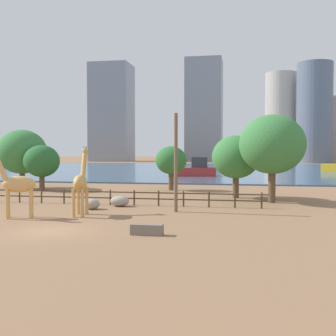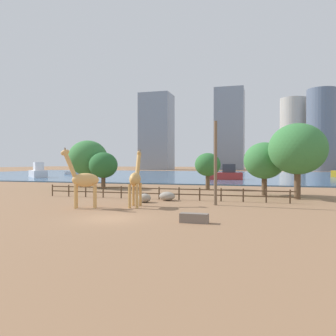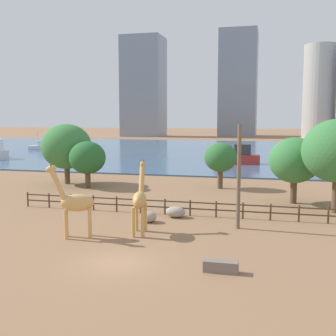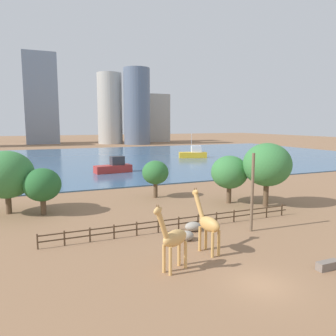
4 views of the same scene
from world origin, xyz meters
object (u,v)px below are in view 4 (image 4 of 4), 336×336
tree_right_tall (7,175)px  tree_left_small (155,173)px  feeding_trough (328,265)px  boat_tug (114,167)px  giraffe_companion (208,223)px  boat_sailboat (193,154)px  utility_pole (252,193)px  boulder_near_fence (193,226)px  tree_center_broad (229,172)px  tree_right_small (267,165)px  giraffe_tall (173,238)px  boulder_by_pole (187,236)px  tree_left_large (42,185)px

tree_right_tall → tree_left_small: (18.35, 1.08, -1.01)m
feeding_trough → boat_tug: (-3.12, 50.06, 1.02)m
giraffe_companion → boat_sailboat: (31.80, 63.57, -0.99)m
utility_pole → boat_sailboat: size_ratio=0.88×
boulder_near_fence → tree_right_tall: tree_right_tall is taller
boulder_near_fence → tree_left_small: (1.79, 14.77, 3.05)m
boat_tug → tree_right_tall: bearing=47.3°
utility_pole → tree_left_small: 17.30m
tree_center_broad → boat_tug: tree_center_broad is taller
giraffe_companion → feeding_trough: bearing=-143.9°
feeding_trough → tree_left_small: 26.32m
utility_pole → tree_right_small: size_ratio=0.95×
utility_pole → tree_center_broad: utility_pole is taller
tree_right_tall → boat_tug: bearing=53.9°
utility_pole → tree_right_small: bearing=43.1°
tree_center_broad → boat_sailboat: bearing=67.3°
boat_tug → tree_center_broad: bearing=97.3°
feeding_trough → boat_tug: 50.17m
tree_right_small → boat_sailboat: (17.75, 53.58, -3.81)m
giraffe_companion → boat_sailboat: size_ratio=0.59×
feeding_trough → tree_left_small: (-3.17, 25.93, 3.19)m
giraffe_companion → tree_left_small: 20.17m
giraffe_tall → tree_right_tall: tree_right_tall is taller
giraffe_companion → boulder_by_pole: (-0.31, 3.08, -1.96)m
tree_left_large → boat_sailboat: (43.37, 46.79, -2.02)m
feeding_trough → boat_tug: bearing=93.6°
tree_center_broad → tree_left_small: tree_center_broad is taller
boulder_by_pole → tree_right_tall: 22.05m
giraffe_tall → feeding_trough: 11.17m
boulder_near_fence → boat_tug: size_ratio=0.21×
boulder_near_fence → feeding_trough: size_ratio=0.89×
utility_pole → boat_sailboat: (25.32, 60.65, -2.36)m
giraffe_companion → boulder_by_pole: bearing=-4.4°
utility_pole → boulder_near_fence: size_ratio=4.69×
feeding_trough → tree_center_broad: bearing=76.9°
boulder_near_fence → tree_left_large: (-12.93, 11.66, 2.97)m
boulder_by_pole → boat_tug: bearing=85.1°
boulder_by_pole → boulder_near_fence: bearing=50.9°
giraffe_tall → tree_right_small: size_ratio=0.64×
feeding_trough → boat_sailboat: (25.48, 69.61, 1.10)m
utility_pole → boulder_near_fence: 6.49m
tree_left_small → boat_tug: size_ratio=0.66×
tree_left_small → tree_right_small: 14.82m
utility_pole → tree_left_small: utility_pole is taller
giraffe_tall → tree_left_large: size_ratio=0.96×
boulder_by_pole → feeding_trough: boulder_by_pole is taller
giraffe_tall → feeding_trough: size_ratio=2.82×
tree_center_broad → tree_right_small: size_ratio=0.78×
giraffe_tall → boulder_by_pole: (3.58, 5.07, -1.94)m
tree_left_large → tree_right_tall: size_ratio=0.73×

